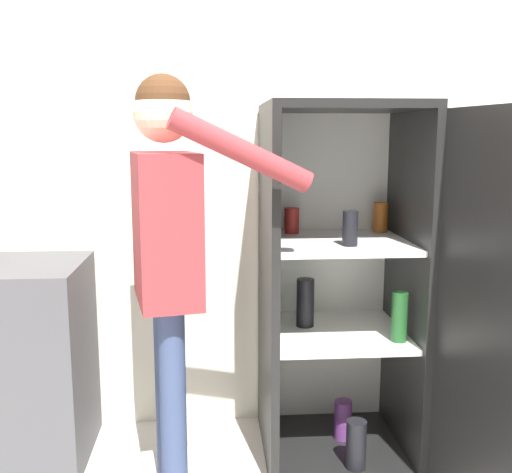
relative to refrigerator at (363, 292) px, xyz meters
The scene contains 3 objects.
wall_back 0.79m from the refrigerator, 131.15° to the left, with size 7.00×0.06×2.55m.
refrigerator is the anchor object (origin of this frame).
person 0.88m from the refrigerator, 167.41° to the right, with size 0.69×0.52×1.66m.
Camera 1 is at (-0.24, -1.93, 1.44)m, focal length 42.00 mm.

